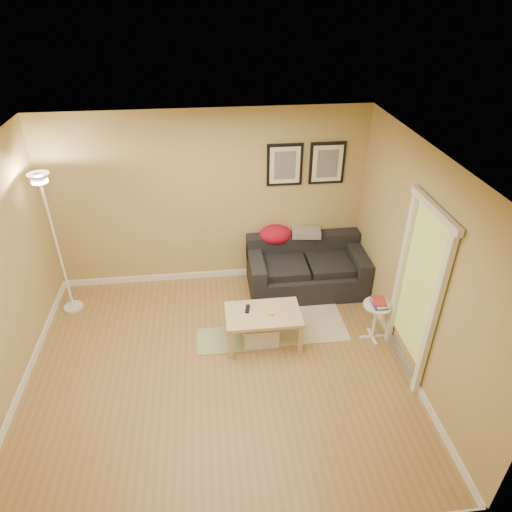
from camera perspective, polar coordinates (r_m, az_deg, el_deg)
The scene contains 23 objects.
floor at distance 5.65m, azimuth -4.69°, elevation -14.04°, with size 4.50×4.50×0.00m, color olive.
ceiling at distance 4.20m, azimuth -6.25°, elevation 11.47°, with size 4.50×4.50×0.00m, color white.
wall_back at distance 6.55m, azimuth -6.00°, elevation 6.87°, with size 4.50×4.50×0.00m, color tan.
wall_front at distance 3.37m, azimuth -4.01°, elevation -23.05°, with size 4.50×4.50×0.00m, color tan.
wall_right at distance 5.31m, azimuth 19.67°, elevation -1.41°, with size 4.00×4.00×0.00m, color tan.
baseboard_back at distance 7.16m, azimuth -5.44°, elevation -2.27°, with size 4.50×0.02×0.10m, color white.
baseboard_left at distance 6.05m, azimuth -27.11°, elevation -14.03°, with size 0.02×4.00×0.10m, color white.
baseboard_right at distance 6.05m, azimuth 17.43°, elevation -11.36°, with size 0.02×4.00×0.10m, color white.
sofa at distance 6.74m, azimuth 6.36°, elevation -1.40°, with size 1.70×0.90×0.75m, color black, non-canonical shape.
red_throw at distance 6.74m, azimuth 2.44°, elevation 2.71°, with size 0.48×0.36×0.28m, color #BD1136, non-canonical shape.
plaid_throw at distance 6.80m, azimuth 6.30°, elevation 2.94°, with size 0.42×0.26×0.10m, color tan, non-canonical shape.
framed_print_left at distance 6.42m, azimuth 3.61°, elevation 11.31°, with size 0.50×0.04×0.60m, color black, non-canonical shape.
framed_print_right at distance 6.55m, azimuth 8.89°, elevation 11.42°, with size 0.50×0.04×0.60m, color black, non-canonical shape.
area_rug at distance 6.29m, azimuth 5.22°, elevation -8.34°, with size 1.25×0.85×0.01m, color beige.
green_runner at distance 6.02m, azimuth -4.02°, elevation -10.44°, with size 0.70×0.50×0.01m, color #668C4C.
coffee_table at distance 5.84m, azimuth 0.88°, elevation -8.94°, with size 0.94×0.57×0.47m, color tan, non-canonical shape.
remote_control at distance 5.74m, azimuth -1.07°, elevation -6.63°, with size 0.05×0.16×0.02m, color black.
tape_roll at distance 5.66m, azimuth 1.92°, elevation -7.23°, with size 0.07×0.07×0.03m, color yellow.
storage_bin at distance 5.91m, azimuth 0.57°, elevation -9.57°, with size 0.46×0.34×0.28m, color white, non-canonical shape.
side_table at distance 6.07m, azimuth 14.62°, elevation -7.91°, with size 0.35×0.35×0.54m, color white, non-canonical shape.
book_stack at distance 5.88m, azimuth 15.20°, elevation -5.64°, with size 0.17×0.23×0.07m, color #372E8A, non-canonical shape.
floor_lamp at distance 6.52m, azimuth -23.52°, elevation 0.71°, with size 0.26×0.26×2.03m, color white, non-canonical shape.
doorway at distance 5.33m, azimuth 19.29°, elevation -4.80°, with size 0.12×1.01×2.13m, color white, non-canonical shape.
Camera 1 is at (-0.01, -3.94, 4.06)m, focal length 31.96 mm.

